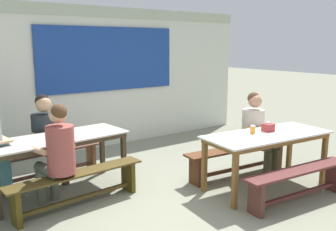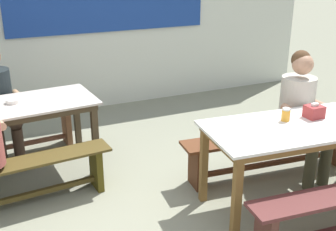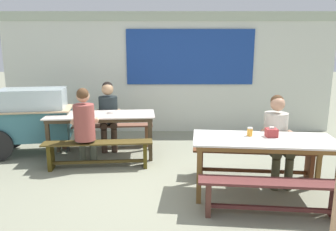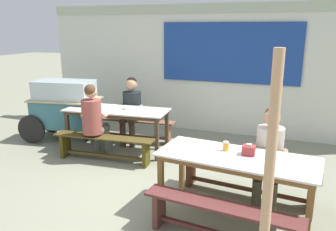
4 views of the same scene
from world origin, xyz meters
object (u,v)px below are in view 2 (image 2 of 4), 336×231
(person_right_near_table, at_px, (302,108))
(tissue_box, at_px, (314,111))
(dining_table_near, at_px, (309,131))
(bench_near_back, at_px, (269,146))
(condiment_jar, at_px, (286,115))
(bench_far_front, at_px, (13,180))
(soup_bowl, at_px, (13,101))

(person_right_near_table, distance_m, tissue_box, 0.44)
(dining_table_near, relative_size, person_right_near_table, 1.49)
(dining_table_near, height_order, bench_near_back, dining_table_near)
(person_right_near_table, height_order, condiment_jar, person_right_near_table)
(dining_table_near, height_order, tissue_box, tissue_box)
(bench_near_back, height_order, tissue_box, tissue_box)
(dining_table_near, xyz_separation_m, tissue_box, (0.12, 0.09, 0.13))
(bench_far_front, xyz_separation_m, bench_near_back, (2.39, -0.38, 0.01))
(dining_table_near, xyz_separation_m, bench_far_front, (-2.33, 0.93, -0.40))
(dining_table_near, xyz_separation_m, soup_bowl, (-2.22, 1.55, 0.09))
(bench_far_front, xyz_separation_m, person_right_near_table, (2.65, -0.47, 0.41))
(dining_table_near, bearing_deg, bench_near_back, 84.52)
(bench_near_back, xyz_separation_m, condiment_jar, (-0.21, -0.43, 0.52))
(bench_near_back, bearing_deg, soup_bowl, 156.39)
(dining_table_near, bearing_deg, person_right_near_table, 55.18)
(bench_near_back, xyz_separation_m, soup_bowl, (-2.27, 0.99, 0.48))
(soup_bowl, bearing_deg, person_right_near_table, -23.27)
(tissue_box, bearing_deg, dining_table_near, -143.31)
(dining_table_near, distance_m, tissue_box, 0.19)
(person_right_near_table, distance_m, condiment_jar, 0.59)
(dining_table_near, relative_size, soup_bowl, 13.88)
(soup_bowl, bearing_deg, tissue_box, -32.08)
(bench_far_front, relative_size, tissue_box, 12.10)
(tissue_box, height_order, condiment_jar, tissue_box)
(bench_far_front, xyz_separation_m, condiment_jar, (2.18, -0.81, 0.53))
(dining_table_near, distance_m, bench_far_front, 2.55)
(bench_near_back, height_order, person_right_near_table, person_right_near_table)
(condiment_jar, bearing_deg, bench_near_back, 64.20)
(condiment_jar, bearing_deg, soup_bowl, 145.39)
(dining_table_near, height_order, condiment_jar, condiment_jar)
(person_right_near_table, xyz_separation_m, condiment_jar, (-0.47, -0.33, 0.12))
(bench_near_back, distance_m, condiment_jar, 0.71)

